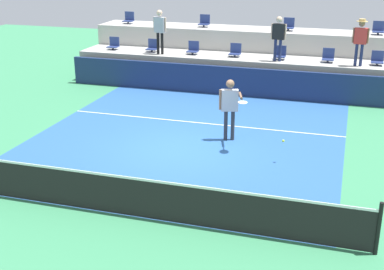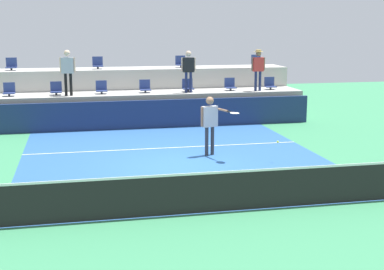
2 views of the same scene
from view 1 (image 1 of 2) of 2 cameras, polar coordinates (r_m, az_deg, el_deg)
The scene contains 23 objects.
ground_plane at distance 14.79m, azimuth -1.50°, elevation -1.55°, with size 40.00×40.00×0.00m, color #388456.
court_inner_paint at distance 15.68m, azimuth -0.34°, elevation -0.26°, with size 9.00×10.00×0.01m, color #285693.
court_service_line at distance 16.94m, azimuth 1.07°, elevation 1.31°, with size 9.00×0.06×0.00m, color white.
tennis_net at distance 11.19m, azimuth -8.06°, elevation -6.32°, with size 10.48×0.08×1.07m.
sponsor_backboard at distance 20.14m, azimuth 3.93°, elevation 5.90°, with size 13.00×0.16×1.10m, color navy.
seating_tier_lower at distance 21.35m, azimuth 4.75°, elevation 6.89°, with size 13.00×1.80×1.25m, color #ADAAA3.
seating_tier_upper at distance 22.99m, azimuth 5.77°, elevation 8.88°, with size 13.00×1.80×2.10m, color #ADAAA3.
stadium_chair_lower_far_left at distance 22.82m, azimuth -8.53°, elevation 9.74°, with size 0.44×0.40×0.52m.
stadium_chair_lower_left at distance 22.13m, azimuth -4.32°, elevation 9.58°, with size 0.44×0.40×0.52m.
stadium_chair_lower_mid_left at distance 21.56m, azimuth 0.12°, elevation 9.37°, with size 0.44×0.40×0.52m.
stadium_chair_lower_center at distance 21.12m, azimuth 4.73°, elevation 9.08°, with size 0.44×0.40×0.52m.
stadium_chair_lower_mid_right at distance 20.82m, azimuth 9.56°, elevation 8.72°, with size 0.44×0.40×0.52m.
stadium_chair_lower_right at distance 20.67m, azimuth 14.60°, elevation 8.27°, with size 0.44×0.40×0.52m.
stadium_chair_lower_far_right at distance 20.68m, azimuth 19.53°, elevation 7.78°, with size 0.44×0.40×0.52m.
stadium_chair_upper_far_left at distance 24.33m, azimuth -6.90°, elevation 12.46°, with size 0.44×0.40×0.52m.
stadium_chair_upper_left at distance 23.14m, azimuth 1.35°, elevation 12.22°, with size 0.44×0.40×0.52m.
stadium_chair_upper_right at distance 22.44m, azimuth 10.47°, elevation 11.66°, with size 0.44×0.40×0.52m.
stadium_chair_upper_far_right at distance 22.31m, azimuth 19.62°, elevation 10.81°, with size 0.44×0.40×0.52m.
tennis_player at distance 15.14m, azimuth 4.17°, elevation 3.45°, with size 1.02×1.17×1.82m.
spectator_in_grey at distance 21.46m, azimuth -3.53°, elevation 11.61°, with size 0.61×0.28×1.77m.
spectator_in_white at distance 20.32m, azimuth 9.39°, elevation 10.75°, with size 0.59×0.24×1.68m.
spectator_with_hat at distance 20.14m, azimuth 17.87°, elevation 10.06°, with size 0.58×0.41×1.70m.
tennis_ball at distance 13.88m, azimuth 9.90°, elevation -0.63°, with size 0.07×0.07×0.07m.
Camera 1 is at (4.40, -13.04, 5.40)m, focal length 49.00 mm.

